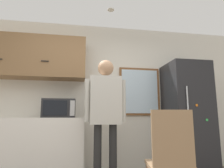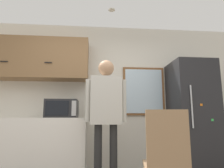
{
  "view_description": "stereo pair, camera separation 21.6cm",
  "coord_description": "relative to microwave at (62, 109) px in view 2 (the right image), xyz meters",
  "views": [
    {
      "loc": [
        -0.27,
        -1.71,
        0.93
      ],
      "look_at": [
        0.2,
        1.08,
        1.41
      ],
      "focal_mm": 32.0,
      "sensor_mm": 36.0,
      "label": 1
    },
    {
      "loc": [
        -0.05,
        -1.73,
        0.93
      ],
      "look_at": [
        0.2,
        1.08,
        1.41
      ],
      "focal_mm": 32.0,
      "sensor_mm": 36.0,
      "label": 2
    }
  ],
  "objects": [
    {
      "name": "back_wall",
      "position": [
        0.57,
        0.45,
        0.28
      ],
      "size": [
        6.0,
        0.06,
        2.7
      ],
      "color": "silver",
      "rests_on": "ground_plane"
    },
    {
      "name": "counter",
      "position": [
        -0.62,
        0.1,
        -0.61
      ],
      "size": [
        2.02,
        0.65,
        0.93
      ],
      "color": "silver",
      "rests_on": "ground_plane"
    },
    {
      "name": "upper_cabinets",
      "position": [
        -0.62,
        0.23,
        0.88
      ],
      "size": [
        2.02,
        0.4,
        0.73
      ],
      "color": "olive"
    },
    {
      "name": "microwave",
      "position": [
        0.0,
        0.0,
        0.0
      ],
      "size": [
        0.49,
        0.41,
        0.28
      ],
      "color": "#232326",
      "rests_on": "counter"
    },
    {
      "name": "person",
      "position": [
        0.68,
        -0.37,
        0.03
      ],
      "size": [
        0.6,
        0.24,
        1.78
      ],
      "rotation": [
        0.0,
        0.0,
        -0.01
      ],
      "color": "black",
      "rests_on": "ground_plane"
    },
    {
      "name": "refrigerator",
      "position": [
        2.21,
        0.07,
        -0.12
      ],
      "size": [
        0.69,
        0.71,
        1.91
      ],
      "color": "#232326",
      "rests_on": "ground_plane"
    },
    {
      "name": "chair",
      "position": [
        1.25,
        -1.23,
        -0.53
      ],
      "size": [
        0.52,
        0.52,
        1.01
      ],
      "rotation": [
        0.0,
        0.0,
        2.96
      ],
      "color": "#997551",
      "rests_on": "ground_plane"
    },
    {
      "name": "window",
      "position": [
        1.45,
        0.41,
        0.36
      ],
      "size": [
        0.79,
        0.05,
        0.91
      ],
      "color": "brown"
    },
    {
      "name": "ceiling_light",
      "position": [
        0.78,
        -0.27,
        1.61
      ],
      "size": [
        0.11,
        0.11,
        0.01
      ],
      "color": "white"
    }
  ]
}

